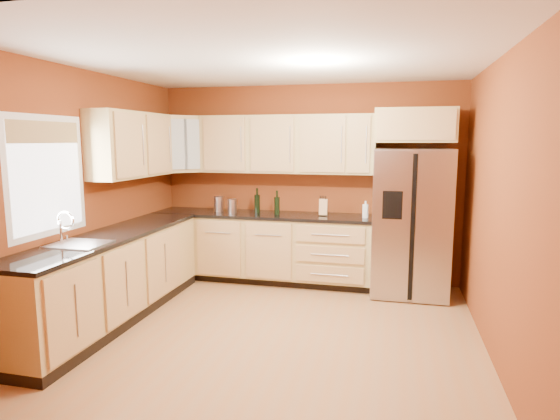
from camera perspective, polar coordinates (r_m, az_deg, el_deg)
name	(u,v)px	position (r m, az deg, el deg)	size (l,w,h in m)	color
floor	(269,335)	(4.72, -1.34, -14.95)	(4.00, 4.00, 0.00)	#AF7543
ceiling	(268,59)	(4.39, -1.46, 17.98)	(4.00, 4.00, 0.00)	silver
wall_back	(307,184)	(6.31, 3.34, 3.24)	(4.00, 0.04, 2.60)	maroon
wall_front	(169,252)	(2.52, -13.35, -4.99)	(4.00, 0.04, 2.60)	maroon
wall_left	(82,197)	(5.25, -22.99, 1.51)	(0.04, 4.00, 2.60)	maroon
wall_right	(500,210)	(4.31, 25.24, -0.02)	(0.04, 4.00, 2.60)	maroon
base_cabinets_back	(262,249)	(6.28, -2.18, -4.74)	(2.90, 0.60, 0.88)	tan
base_cabinets_left	(112,279)	(5.25, -19.78, -7.92)	(0.60, 2.80, 0.88)	tan
countertop_back	(262,215)	(6.18, -2.23, -0.60)	(2.90, 0.62, 0.04)	black
countertop_left	(111,236)	(5.13, -19.94, -2.99)	(0.62, 2.80, 0.04)	black
upper_cabinets_back	(286,144)	(6.17, 0.80, 8.02)	(2.30, 0.33, 0.75)	tan
upper_cabinets_left	(132,145)	(5.73, -17.61, 7.59)	(0.33, 1.35, 0.75)	tan
corner_upper_cabinet	(181,144)	(6.48, -11.99, 7.86)	(0.62, 0.33, 0.75)	tan
over_fridge_cabinet	(415,126)	(5.88, 16.10, 9.86)	(0.92, 0.60, 0.40)	tan
refrigerator	(411,222)	(5.89, 15.66, -1.46)	(0.90, 0.75, 1.78)	silver
window	(47,176)	(4.83, -26.50, 3.72)	(0.03, 0.90, 1.00)	white
sink_faucet	(78,229)	(4.70, -23.40, -2.09)	(0.50, 0.42, 0.30)	white
canister_left	(219,204)	(6.37, -7.48, 0.72)	(0.13, 0.13, 0.21)	silver
canister_right	(232,206)	(6.21, -5.85, 0.48)	(0.12, 0.12, 0.19)	silver
wine_bottle_a	(257,200)	(6.23, -2.81, 1.19)	(0.07, 0.07, 0.33)	black
wine_bottle_b	(277,203)	(6.06, -0.37, 0.92)	(0.07, 0.07, 0.31)	black
knife_block	(323,207)	(6.03, 5.30, 0.34)	(0.10, 0.09, 0.21)	tan
soap_dispenser	(365,209)	(5.90, 10.36, 0.07)	(0.07, 0.07, 0.21)	white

